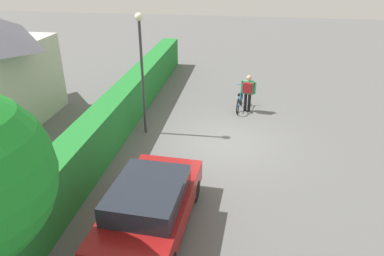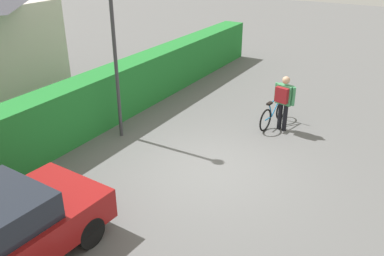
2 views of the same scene
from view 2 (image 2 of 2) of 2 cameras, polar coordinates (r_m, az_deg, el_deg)
name	(u,v)px [view 2 (image 2 of 2)]	position (r m, az deg, el deg)	size (l,w,h in m)	color
ground_plane	(213,169)	(10.19, 2.95, -5.70)	(60.00, 60.00, 0.00)	#5B5B5B
hedge_row	(84,107)	(12.11, -14.74, 2.87)	(19.97, 0.90, 1.60)	#20772D
bicycle	(274,113)	(12.59, 11.31, 2.03)	(1.73, 0.50, 0.99)	black
person_rider	(284,98)	(12.08, 12.65, 4.05)	(0.43, 0.65, 1.65)	black
street_lamp	(114,35)	(11.08, -10.87, 12.54)	(0.28, 0.28, 4.50)	#38383D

